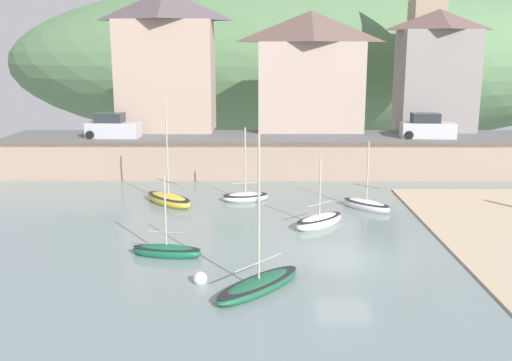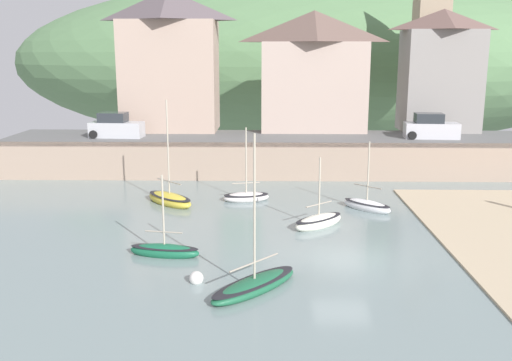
{
  "view_description": "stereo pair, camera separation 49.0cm",
  "coord_description": "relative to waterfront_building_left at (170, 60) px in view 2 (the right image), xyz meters",
  "views": [
    {
      "loc": [
        -3.79,
        -24.0,
        8.95
      ],
      "look_at": [
        -3.97,
        7.02,
        2.0
      ],
      "focal_mm": 40.27,
      "sensor_mm": 36.0,
      "label": 1
    },
    {
      "loc": [
        -3.3,
        -23.99,
        8.95
      ],
      "look_at": [
        -3.97,
        7.02,
        2.0
      ],
      "focal_mm": 40.27,
      "sensor_mm": 36.0,
      "label": 2
    }
  ],
  "objects": [
    {
      "name": "quay_seawall",
      "position": [
        11.63,
        -7.7,
        -6.94
      ],
      "size": [
        48.0,
        9.4,
        2.4
      ],
      "color": "gray",
      "rests_on": "ground"
    },
    {
      "name": "hillside_backdrop",
      "position": [
        14.66,
        30.0,
        -0.76
      ],
      "size": [
        80.0,
        44.0,
        21.53
      ],
      "color": "#557B4F",
      "rests_on": "ground"
    },
    {
      "name": "waterfront_building_left",
      "position": [
        0.0,
        0.0,
        0.0
      ],
      "size": [
        8.18,
        5.46,
        11.61
      ],
      "color": "tan",
      "rests_on": "ground"
    },
    {
      "name": "waterfront_building_centre",
      "position": [
        12.12,
        0.0,
        -0.84
      ],
      "size": [
        9.0,
        5.06,
        9.93
      ],
      "color": "#AD978B",
      "rests_on": "ground"
    },
    {
      "name": "waterfront_building_right",
      "position": [
        22.76,
        0.0,
        -0.79
      ],
      "size": [
        6.53,
        4.49,
        10.04
      ],
      "color": "gray",
      "rests_on": "ground"
    },
    {
      "name": "church_with_spire",
      "position": [
        22.8,
        4.0,
        2.17
      ],
      "size": [
        3.0,
        3.0,
        15.68
      ],
      "color": "gray",
      "rests_on": "ground"
    },
    {
      "name": "motorboat_with_cabin",
      "position": [
        11.0,
        -20.18,
        -8.03
      ],
      "size": [
        3.19,
        3.05,
        3.86
      ],
      "rotation": [
        0.0,
        0.0,
        0.74
      ],
      "color": "silver",
      "rests_on": "ground"
    },
    {
      "name": "fishing_boat_green",
      "position": [
        3.69,
        -24.82,
        -8.06
      ],
      "size": [
        3.33,
        1.43,
        3.87
      ],
      "rotation": [
        0.0,
        0.0,
        -0.16
      ],
      "color": "#175C3D",
      "rests_on": "ground"
    },
    {
      "name": "sailboat_blue_trim",
      "position": [
        7.83,
        -28.58,
        -8.06
      ],
      "size": [
        3.87,
        4.17,
        6.22
      ],
      "rotation": [
        0.0,
        0.0,
        0.85
      ],
      "color": "#1C5B3B",
      "rests_on": "ground"
    },
    {
      "name": "rowboat_small_beached",
      "position": [
        14.08,
        -16.88,
        -8.04
      ],
      "size": [
        2.93,
        2.87,
        4.17
      ],
      "rotation": [
        0.0,
        0.0,
        -0.76
      ],
      "color": "white",
      "rests_on": "ground"
    },
    {
      "name": "sailboat_white_hull",
      "position": [
        2.39,
        -15.77,
        -8.01
      ],
      "size": [
        3.7,
        3.69,
        6.44
      ],
      "rotation": [
        0.0,
        0.0,
        -0.78
      ],
      "color": "gold",
      "rests_on": "ground"
    },
    {
      "name": "sailboat_far_left",
      "position": [
        6.99,
        -14.85,
        -8.07
      ],
      "size": [
        3.07,
        1.97,
        4.67
      ],
      "rotation": [
        0.0,
        0.0,
        0.21
      ],
      "color": "silver",
      "rests_on": "ground"
    },
    {
      "name": "parked_car_near_slipway",
      "position": [
        -3.66,
        -4.5,
        -5.09
      ],
      "size": [
        4.2,
        1.96,
        1.95
      ],
      "rotation": [
        0.0,
        0.0,
        -0.06
      ],
      "color": "#B3B5BB",
      "rests_on": "ground"
    },
    {
      "name": "parked_car_by_wall",
      "position": [
        20.98,
        -4.5,
        -5.09
      ],
      "size": [
        4.21,
        1.98,
        1.95
      ],
      "rotation": [
        0.0,
        0.0,
        -0.07
      ],
      "color": "#BBBAC0",
      "rests_on": "ground"
    },
    {
      "name": "mooring_buoy",
      "position": [
        5.5,
        -27.87,
        -8.12
      ],
      "size": [
        0.58,
        0.58,
        0.58
      ],
      "color": "silver",
      "rests_on": "ground"
    }
  ]
}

